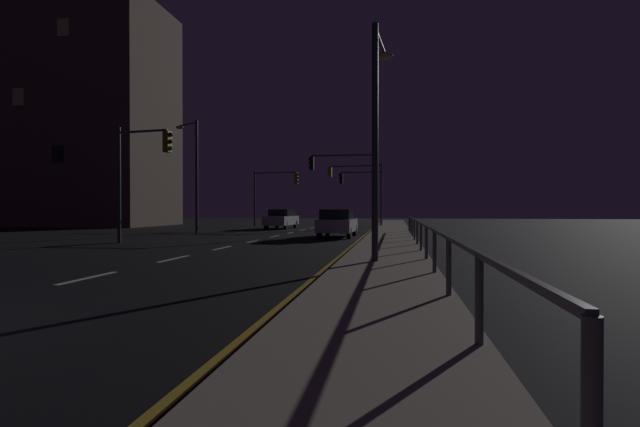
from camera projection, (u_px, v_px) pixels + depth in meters
name	position (u px, v px, depth m)	size (l,w,h in m)	color
ground_plane	(256.00, 241.00, 22.55)	(112.00, 112.00, 0.00)	black
sidewalk_right	(390.00, 241.00, 21.45)	(2.60, 77.00, 0.14)	#9E937F
lane_markings_center	(274.00, 236.00, 26.00)	(0.14, 50.00, 0.01)	silver
lane_edge_line	(364.00, 236.00, 26.64)	(0.14, 53.00, 0.01)	gold
car	(338.00, 223.00, 25.24)	(1.87, 4.42, 1.57)	silver
car_oncoming	(282.00, 218.00, 36.49)	(2.01, 4.47, 1.57)	silver
traffic_light_near_left	(362.00, 186.00, 39.97)	(3.88, 0.39, 4.97)	#4C4C51
traffic_light_mid_left	(141.00, 162.00, 20.51)	(2.91, 0.56, 5.37)	#38383D
traffic_light_near_right	(358.00, 181.00, 42.11)	(5.18, 0.78, 5.75)	#4C4C51
traffic_light_far_left	(274.00, 186.00, 40.52)	(4.37, 0.80, 5.12)	#38383D
traffic_light_far_center	(346.00, 174.00, 31.66)	(4.88, 0.45, 5.49)	#4C4C51
street_lamp_corner	(377.00, 119.00, 12.73)	(0.57, 2.20, 6.53)	#2D3033
street_lamp_across_street	(193.00, 166.00, 29.34)	(1.98, 1.14, 7.34)	#38383D
barrier_fence	(421.00, 229.00, 15.63)	(0.09, 27.70, 0.98)	#59595E
building_distant	(73.00, 118.00, 43.74)	(18.08, 9.50, 20.87)	brown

